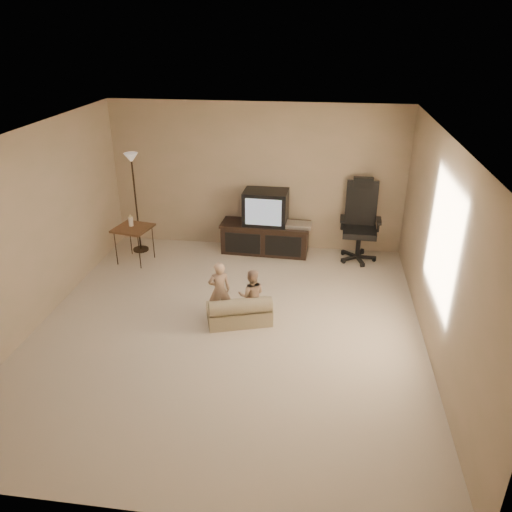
{
  "coord_description": "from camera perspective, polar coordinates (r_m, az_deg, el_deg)",
  "views": [
    {
      "loc": [
        1.1,
        -5.4,
        3.65
      ],
      "look_at": [
        0.29,
        0.6,
        0.79
      ],
      "focal_mm": 35.0,
      "sensor_mm": 36.0,
      "label": 1
    }
  ],
  "objects": [
    {
      "name": "toddler_left",
      "position": [
        6.66,
        -4.21,
        -3.91
      ],
      "size": [
        0.35,
        0.3,
        0.82
      ],
      "primitive_type": "imported",
      "rotation": [
        0.0,
        0.0,
        3.47
      ],
      "color": "tan",
      "rests_on": "floor"
    },
    {
      "name": "room_shell",
      "position": [
        5.91,
        -3.54,
        4.07
      ],
      "size": [
        5.5,
        5.5,
        5.5
      ],
      "color": "white",
      "rests_on": "floor"
    },
    {
      "name": "floor_lamp",
      "position": [
        8.58,
        -13.82,
        8.33
      ],
      "size": [
        0.27,
        0.27,
        1.72
      ],
      "color": "black",
      "rests_on": "floor"
    },
    {
      "name": "office_chair",
      "position": [
        8.48,
        11.72,
        2.8
      ],
      "size": [
        0.67,
        0.69,
        1.36
      ],
      "rotation": [
        0.0,
        0.0,
        -0.04
      ],
      "color": "black",
      "rests_on": "floor"
    },
    {
      "name": "side_table",
      "position": [
        8.4,
        -13.9,
        3.1
      ],
      "size": [
        0.65,
        0.65,
        0.82
      ],
      "rotation": [
        0.0,
        0.0,
        -0.2
      ],
      "color": "brown",
      "rests_on": "floor"
    },
    {
      "name": "toddler_right",
      "position": [
        6.6,
        -0.51,
        -4.53
      ],
      "size": [
        0.38,
        0.24,
        0.74
      ],
      "primitive_type": "imported",
      "rotation": [
        0.0,
        0.0,
        3.27
      ],
      "color": "tan",
      "rests_on": "floor"
    },
    {
      "name": "child_sofa",
      "position": [
        6.64,
        -1.89,
        -6.4
      ],
      "size": [
        0.94,
        0.7,
        0.41
      ],
      "rotation": [
        0.0,
        0.0,
        0.31
      ],
      "color": "tan",
      "rests_on": "floor"
    },
    {
      "name": "floor",
      "position": [
        6.61,
        -3.19,
        -8.3
      ],
      "size": [
        5.5,
        5.5,
        0.0
      ],
      "primitive_type": "plane",
      "color": "beige",
      "rests_on": "ground"
    },
    {
      "name": "tv_stand",
      "position": [
        8.56,
        1.13,
        3.34
      ],
      "size": [
        1.55,
        0.63,
        1.1
      ],
      "rotation": [
        0.0,
        0.0,
        -0.04
      ],
      "color": "black",
      "rests_on": "floor"
    }
  ]
}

